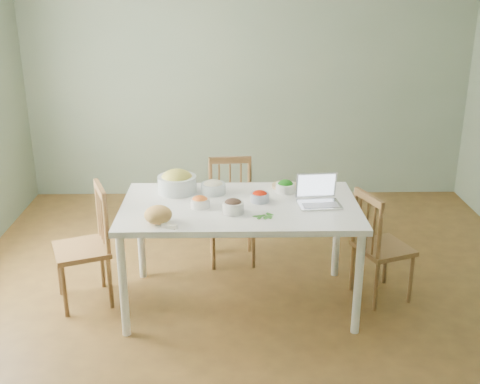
{
  "coord_description": "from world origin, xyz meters",
  "views": [
    {
      "loc": [
        -0.21,
        -4.14,
        2.45
      ],
      "look_at": [
        -0.13,
        -0.02,
        0.94
      ],
      "focal_mm": 44.21,
      "sensor_mm": 36.0,
      "label": 1
    }
  ],
  "objects_px": {
    "dining_table": "(240,255)",
    "laptop": "(320,192)",
    "chair_far": "(232,213)",
    "bread_boule": "(158,215)",
    "chair_left": "(81,247)",
    "chair_right": "(383,245)",
    "bowl_squash": "(177,181)"
  },
  "relations": [
    {
      "from": "dining_table",
      "to": "bread_boule",
      "type": "bearing_deg",
      "value": -149.01
    },
    {
      "from": "chair_left",
      "to": "bread_boule",
      "type": "height_order",
      "value": "bread_boule"
    },
    {
      "from": "chair_far",
      "to": "bread_boule",
      "type": "xyz_separation_m",
      "value": [
        -0.51,
        -1.09,
        0.43
      ]
    },
    {
      "from": "bread_boule",
      "to": "chair_far",
      "type": "bearing_deg",
      "value": 64.81
    },
    {
      "from": "chair_far",
      "to": "chair_right",
      "type": "relative_size",
      "value": 1.03
    },
    {
      "from": "chair_right",
      "to": "bowl_squash",
      "type": "height_order",
      "value": "bowl_squash"
    },
    {
      "from": "bowl_squash",
      "to": "chair_left",
      "type": "bearing_deg",
      "value": -161.76
    },
    {
      "from": "chair_right",
      "to": "bread_boule",
      "type": "relative_size",
      "value": 4.67
    },
    {
      "from": "chair_right",
      "to": "bowl_squash",
      "type": "xyz_separation_m",
      "value": [
        -1.63,
        0.21,
        0.47
      ]
    },
    {
      "from": "chair_left",
      "to": "bowl_squash",
      "type": "bearing_deg",
      "value": 87.15
    },
    {
      "from": "chair_left",
      "to": "bread_boule",
      "type": "xyz_separation_m",
      "value": [
        0.66,
        -0.38,
        0.42
      ]
    },
    {
      "from": "chair_far",
      "to": "bowl_squash",
      "type": "bearing_deg",
      "value": -137.27
    },
    {
      "from": "chair_far",
      "to": "chair_left",
      "type": "height_order",
      "value": "chair_left"
    },
    {
      "from": "dining_table",
      "to": "bread_boule",
      "type": "height_order",
      "value": "bread_boule"
    },
    {
      "from": "chair_far",
      "to": "bread_boule",
      "type": "height_order",
      "value": "bread_boule"
    },
    {
      "from": "chair_far",
      "to": "chair_left",
      "type": "distance_m",
      "value": 1.37
    },
    {
      "from": "dining_table",
      "to": "laptop",
      "type": "xyz_separation_m",
      "value": [
        0.59,
        -0.03,
        0.53
      ]
    },
    {
      "from": "dining_table",
      "to": "chair_left",
      "type": "distance_m",
      "value": 1.23
    },
    {
      "from": "dining_table",
      "to": "chair_right",
      "type": "distance_m",
      "value": 1.14
    },
    {
      "from": "bowl_squash",
      "to": "laptop",
      "type": "xyz_separation_m",
      "value": [
        1.09,
        -0.31,
        0.02
      ]
    },
    {
      "from": "bread_boule",
      "to": "bowl_squash",
      "type": "distance_m",
      "value": 0.63
    },
    {
      "from": "dining_table",
      "to": "bowl_squash",
      "type": "height_order",
      "value": "bowl_squash"
    },
    {
      "from": "dining_table",
      "to": "bread_boule",
      "type": "distance_m",
      "value": 0.82
    },
    {
      "from": "chair_far",
      "to": "bowl_squash",
      "type": "relative_size",
      "value": 3.04
    },
    {
      "from": "chair_far",
      "to": "bread_boule",
      "type": "distance_m",
      "value": 1.28
    },
    {
      "from": "chair_left",
      "to": "bread_boule",
      "type": "relative_size",
      "value": 4.93
    },
    {
      "from": "chair_right",
      "to": "laptop",
      "type": "height_order",
      "value": "laptop"
    },
    {
      "from": "dining_table",
      "to": "chair_left",
      "type": "bearing_deg",
      "value": 178.2
    },
    {
      "from": "dining_table",
      "to": "laptop",
      "type": "relative_size",
      "value": 5.71
    },
    {
      "from": "dining_table",
      "to": "chair_left",
      "type": "height_order",
      "value": "chair_left"
    },
    {
      "from": "chair_right",
      "to": "laptop",
      "type": "bearing_deg",
      "value": 80.14
    },
    {
      "from": "bowl_squash",
      "to": "chair_right",
      "type": "bearing_deg",
      "value": -7.2
    }
  ]
}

